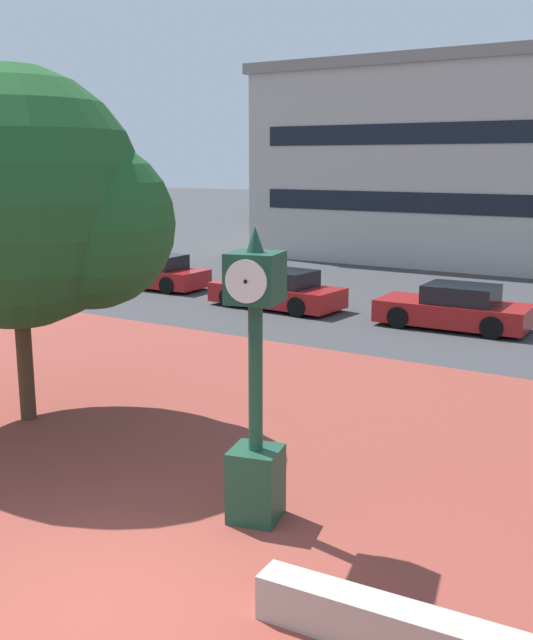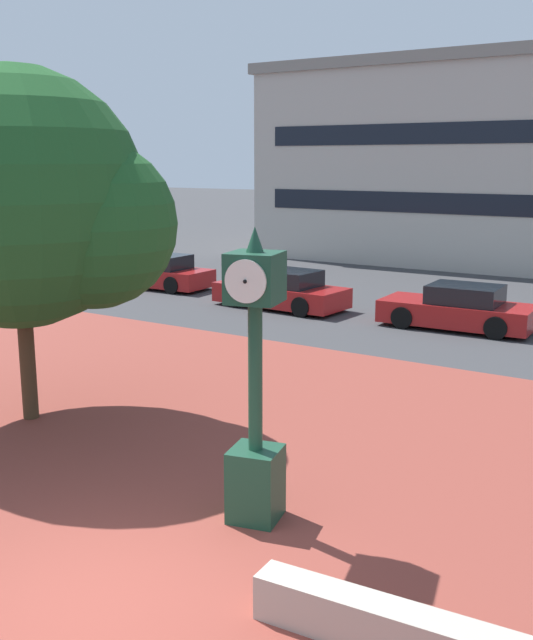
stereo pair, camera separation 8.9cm
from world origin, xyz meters
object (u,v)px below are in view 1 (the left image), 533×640
car_street_far (278,291)px  car_street_distant (455,309)px  street_clock (256,398)px  car_street_near (154,273)px  plaza_tree (30,204)px

car_street_far → car_street_distant: (5.89, 0.19, -0.00)m
street_clock → car_street_near: street_clock is taller
street_clock → car_street_far: street_clock is taller
street_clock → car_street_distant: street_clock is taller
street_clock → car_street_near: size_ratio=0.93×
car_street_near → street_clock: bearing=-137.0°
street_clock → car_street_distant: bearing=83.5°
plaza_tree → car_street_near: 15.18m
car_street_near → car_street_far: bearing=-100.0°
car_street_far → plaza_tree: bearing=-167.1°
street_clock → car_street_distant: size_ratio=0.90×
car_street_distant → car_street_far: bearing=89.5°
plaza_tree → car_street_far: size_ratio=1.42×
car_street_distant → plaza_tree: bearing=159.2°
car_street_near → car_street_far: 6.11m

